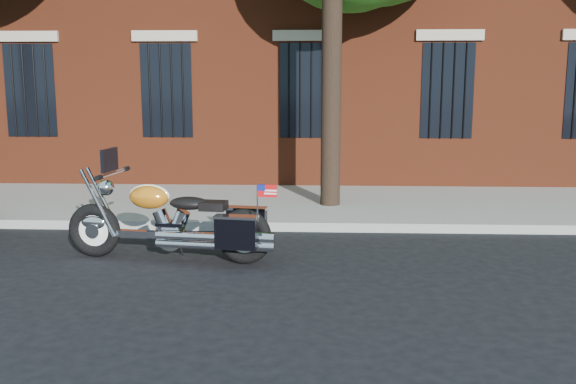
{
  "coord_description": "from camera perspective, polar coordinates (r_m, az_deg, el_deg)",
  "views": [
    {
      "loc": [
        0.25,
        -8.8,
        2.41
      ],
      "look_at": [
        -0.19,
        0.8,
        0.74
      ],
      "focal_mm": 40.0,
      "sensor_mm": 36.0,
      "label": 1
    }
  ],
  "objects": [
    {
      "name": "motorcycle",
      "position": [
        8.73,
        -9.74,
        -2.84
      ],
      "size": [
        2.94,
        1.07,
        1.51
      ],
      "rotation": [
        0.0,
        0.0,
        -0.13
      ],
      "color": "black",
      "rests_on": "ground"
    },
    {
      "name": "curb",
      "position": [
        10.44,
        1.16,
        -3.07
      ],
      "size": [
        40.0,
        0.16,
        0.15
      ],
      "primitive_type": "cube",
      "color": "gray",
      "rests_on": "ground"
    },
    {
      "name": "ground",
      "position": [
        9.12,
        0.94,
        -5.46
      ],
      "size": [
        120.0,
        120.0,
        0.0
      ],
      "primitive_type": "plane",
      "color": "black",
      "rests_on": "ground"
    },
    {
      "name": "sidewalk",
      "position": [
        12.28,
        1.38,
        -1.11
      ],
      "size": [
        40.0,
        3.6,
        0.15
      ],
      "primitive_type": "cube",
      "color": "gray",
      "rests_on": "ground"
    }
  ]
}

